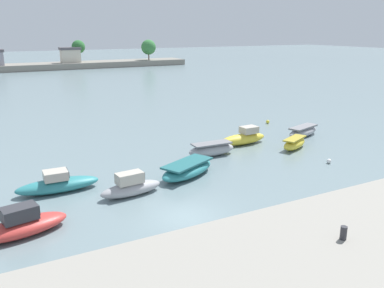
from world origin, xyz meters
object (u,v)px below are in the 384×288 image
(moored_boat_0, at_px, (22,225))
(moored_boat_5, at_px, (244,138))
(moored_boat_2, at_px, (131,187))
(moored_boat_7, at_px, (303,131))
(mooring_bollard, at_px, (344,233))
(moored_boat_6, at_px, (294,143))
(moored_boat_4, at_px, (212,149))
(mooring_buoy_1, at_px, (329,161))
(moored_boat_3, at_px, (187,169))
(mooring_buoy_0, at_px, (268,122))
(moored_boat_1, at_px, (58,184))

(moored_boat_0, height_order, moored_boat_5, moored_boat_5)
(moored_boat_2, distance_m, moored_boat_7, 21.94)
(mooring_bollard, height_order, moored_boat_7, mooring_bollard)
(moored_boat_6, bearing_deg, moored_boat_4, 142.11)
(moored_boat_0, distance_m, moored_boat_4, 17.92)
(moored_boat_4, bearing_deg, moored_boat_5, 21.99)
(moored_boat_6, distance_m, mooring_buoy_1, 4.65)
(moored_boat_3, xyz_separation_m, mooring_buoy_1, (11.75, -2.80, -0.35))
(mooring_buoy_1, bearing_deg, moored_boat_5, 109.85)
(moored_boat_4, relative_size, mooring_buoy_0, 10.61)
(moored_boat_7, bearing_deg, moored_boat_4, 169.29)
(moored_boat_5, distance_m, mooring_buoy_1, 8.63)
(moored_boat_5, distance_m, mooring_buoy_0, 9.73)
(moored_boat_2, bearing_deg, moored_boat_7, 11.74)
(moored_boat_0, height_order, moored_boat_7, moored_boat_0)
(moored_boat_0, relative_size, moored_boat_6, 1.33)
(moored_boat_2, bearing_deg, mooring_buoy_0, 25.62)
(moored_boat_4, bearing_deg, moored_boat_1, -169.51)
(moored_boat_7, xyz_separation_m, mooring_buoy_1, (-4.25, -7.69, -0.32))
(moored_boat_0, xyz_separation_m, moored_boat_1, (2.85, 5.33, -0.03))
(moored_boat_5, relative_size, mooring_buoy_1, 13.56)
(moored_boat_4, relative_size, moored_boat_7, 0.91)
(moored_boat_1, distance_m, moored_boat_5, 18.43)
(moored_boat_0, height_order, mooring_buoy_1, moored_boat_0)
(mooring_buoy_1, bearing_deg, moored_boat_6, 85.50)
(moored_boat_1, bearing_deg, mooring_bollard, -57.36)
(moored_boat_0, distance_m, moored_boat_5, 22.81)
(moored_boat_7, bearing_deg, moored_boat_2, 179.77)
(mooring_buoy_0, bearing_deg, moored_boat_2, -149.30)
(moored_boat_0, xyz_separation_m, moored_boat_2, (7.05, 2.42, 0.02))
(moored_boat_4, height_order, moored_boat_5, moored_boat_5)
(moored_boat_2, distance_m, moored_boat_5, 15.39)
(moored_boat_1, relative_size, mooring_buoy_0, 13.37)
(moored_boat_3, distance_m, moored_boat_7, 16.74)
(mooring_buoy_1, bearing_deg, moored_boat_4, 139.63)
(moored_boat_7, bearing_deg, mooring_buoy_0, 68.73)
(moored_boat_2, bearing_deg, mooring_bollard, -72.59)
(mooring_bollard, distance_m, mooring_buoy_1, 16.37)
(moored_boat_3, bearing_deg, moored_boat_5, 5.40)
(moored_boat_5, height_order, moored_boat_7, moored_boat_5)
(moored_boat_3, height_order, moored_boat_7, moored_boat_3)
(moored_boat_0, height_order, moored_boat_1, moored_boat_0)
(moored_boat_0, xyz_separation_m, moored_boat_6, (24.17, 5.70, -0.08))
(moored_boat_5, height_order, mooring_buoy_1, moored_boat_5)
(moored_boat_0, relative_size, moored_boat_7, 1.07)
(moored_boat_6, xyz_separation_m, mooring_buoy_1, (-0.36, -4.63, -0.32))
(moored_boat_0, bearing_deg, mooring_bollard, -51.27)
(moored_boat_6, height_order, moored_boat_7, moored_boat_7)
(moored_boat_1, distance_m, moored_boat_6, 21.32)
(moored_boat_6, bearing_deg, moored_boat_1, 155.69)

